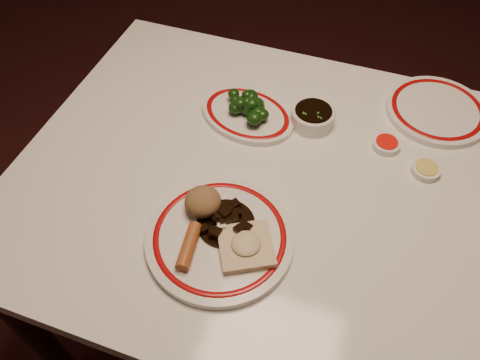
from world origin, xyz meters
name	(u,v)px	position (x,y,z in m)	size (l,w,h in m)	color
ground	(270,316)	(0.00, 0.00, 0.00)	(7.00, 7.00, 0.00)	black
dining_table	(284,206)	(0.00, 0.00, 0.66)	(1.20, 0.90, 0.75)	white
main_plate	(220,237)	(-0.08, -0.19, 0.76)	(0.34, 0.34, 0.02)	silver
rice_mound	(203,202)	(-0.14, -0.14, 0.79)	(0.07, 0.07, 0.05)	brown
spring_roll	(189,246)	(-0.13, -0.24, 0.78)	(0.03, 0.03, 0.10)	#A25627
fried_wonton	(246,246)	(-0.03, -0.20, 0.78)	(0.14, 0.14, 0.03)	beige
stirfry_heap	(226,221)	(-0.08, -0.16, 0.78)	(0.12, 0.12, 0.03)	black
broccoli_plate	(247,115)	(-0.15, 0.16, 0.76)	(0.28, 0.26, 0.02)	silver
broccoli_pile	(249,106)	(-0.14, 0.16, 0.79)	(0.12, 0.11, 0.05)	#23471C
soy_bowl	(313,117)	(0.01, 0.19, 0.77)	(0.10, 0.10, 0.04)	silver
sweet_sour_dish	(386,144)	(0.19, 0.17, 0.76)	(0.06, 0.06, 0.02)	silver
mustard_dish	(426,170)	(0.28, 0.13, 0.76)	(0.06, 0.06, 0.02)	silver
far_plate	(437,110)	(0.29, 0.33, 0.76)	(0.25, 0.25, 0.02)	silver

